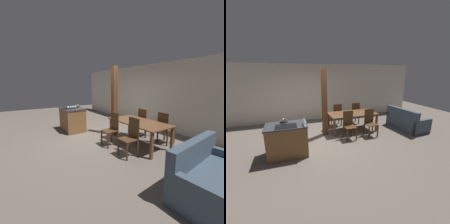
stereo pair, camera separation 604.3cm
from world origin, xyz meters
TOP-DOWN VIEW (x-y plane):
  - ground_plane at (0.00, 0.00)m, footprint 16.00×16.00m
  - wall_back at (0.00, 2.64)m, footprint 11.20×0.08m
  - kitchen_island at (-1.17, -0.52)m, footprint 1.12×0.76m
  - fruit_bowl at (-1.22, -0.28)m, footprint 0.21×0.21m
  - wine_glass_near at (-0.68, -0.82)m, footprint 0.07×0.07m
  - wine_glass_middle at (-0.68, -0.73)m, footprint 0.07×0.07m
  - wine_glass_far at (-0.68, -0.64)m, footprint 0.07×0.07m
  - wine_glass_end at (-0.68, -0.56)m, footprint 0.07×0.07m
  - dining_table at (1.37, 0.66)m, footprint 1.91×0.96m
  - dining_chair_near_left at (0.94, -0.04)m, footprint 0.40×0.40m
  - dining_chair_near_right at (1.80, -0.04)m, footprint 0.40×0.40m
  - dining_chair_far_left at (0.94, 1.36)m, footprint 0.40×0.40m
  - dining_chair_far_right at (1.80, 1.36)m, footprint 0.40×0.40m
  - couch at (3.64, 0.11)m, footprint 0.98×1.66m
  - timber_post at (0.20, 0.58)m, footprint 0.18×0.18m

SIDE VIEW (x-z plane):
  - ground_plane at x=0.00m, z-range 0.00..0.00m
  - couch at x=3.64m, z-range -0.15..0.73m
  - kitchen_island at x=-1.17m, z-range 0.00..0.93m
  - dining_chair_near_left at x=0.94m, z-range 0.02..1.01m
  - dining_chair_near_right at x=1.80m, z-range 0.02..1.01m
  - dining_chair_far_left at x=0.94m, z-range 0.02..1.01m
  - dining_chair_far_right at x=1.80m, z-range 0.02..1.01m
  - dining_table at x=1.37m, z-range 0.28..1.00m
  - fruit_bowl at x=-1.22m, z-range 0.91..1.02m
  - wine_glass_near at x=-0.68m, z-range 0.97..1.13m
  - wine_glass_middle at x=-0.68m, z-range 0.97..1.13m
  - wine_glass_far at x=-0.68m, z-range 0.97..1.13m
  - wine_glass_end at x=-0.68m, z-range 0.97..1.13m
  - timber_post at x=0.20m, z-range 0.00..2.46m
  - wall_back at x=0.00m, z-range 0.00..2.70m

